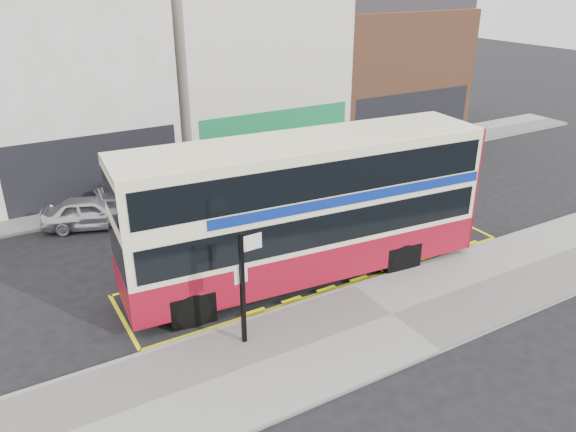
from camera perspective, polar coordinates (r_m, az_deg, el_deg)
ground at (r=18.89m, az=5.98°, el=-6.87°), size 120.00×120.00×0.00m
pavement at (r=17.35m, az=10.49°, el=-9.94°), size 40.00×4.00×0.15m
kerb at (r=18.60m, az=6.67°, el=-7.18°), size 40.00×0.15×0.15m
far_pavement at (r=27.61m, az=-7.46°, el=3.42°), size 50.00×3.00×0.15m
road_markings at (r=20.03m, az=3.31°, el=-4.86°), size 14.00×3.40×0.01m
terrace_left at (r=28.62m, az=-21.81°, el=13.59°), size 8.00×8.01×11.80m
terrace_green_shop at (r=31.30m, az=-4.86°, el=15.42°), size 9.00×8.01×11.30m
terrace_right at (r=36.13m, az=8.63°, el=15.57°), size 9.00×8.01×10.30m
double_decker_bus at (r=18.20m, az=1.80°, el=0.90°), size 12.19×3.77×4.79m
bus_stop_post at (r=14.94m, az=-4.47°, el=-6.35°), size 0.83×0.15×3.31m
car_silver at (r=23.85m, az=-19.33°, el=0.36°), size 4.10×2.74×1.30m
car_grey at (r=25.02m, az=-13.77°, el=2.39°), size 4.56×1.59×1.50m
car_white at (r=29.73m, az=7.86°, el=6.01°), size 4.59×2.83×1.24m
street_tree_right at (r=31.74m, az=6.17°, el=12.86°), size 2.47×2.47×5.34m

